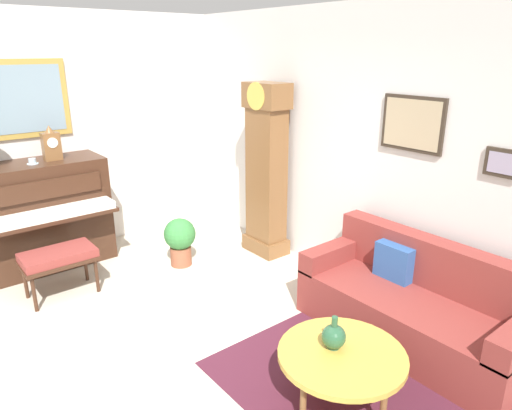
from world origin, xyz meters
The scene contains 13 objects.
ground_plane centered at (0.00, 0.00, -0.05)m, with size 6.40×6.00×0.10m, color beige.
wall_left centered at (-2.60, 0.00, 1.41)m, with size 0.13×4.90×2.80m.
wall_back centered at (0.02, 2.40, 1.40)m, with size 5.30×0.13×2.80m.
area_rug centered at (1.39, 1.03, 0.00)m, with size 2.10×1.50×0.01m, color #4C1E2D.
piano centered at (-2.23, -0.10, 0.61)m, with size 0.87×1.44×1.21m.
piano_bench centered at (-1.43, -0.18, 0.41)m, with size 0.42×0.70×0.48m.
grandfather_clock centered at (-0.96, 2.11, 0.96)m, with size 0.52×0.34×2.03m.
couch centered at (1.21, 1.93, 0.31)m, with size 1.90×0.80×0.84m.
coffee_table centered at (1.34, 0.86, 0.38)m, with size 0.88×0.88×0.41m.
mantel_clock centered at (-2.23, 0.12, 1.38)m, with size 0.13×0.18×0.38m.
teacup centered at (-2.17, -0.11, 1.23)m, with size 0.12×0.12×0.06m.
green_jug centered at (1.26, 0.85, 0.50)m, with size 0.17×0.17×0.24m.
potted_plant centered at (-1.28, 1.11, 0.32)m, with size 0.36×0.36×0.56m.
Camera 1 is at (3.04, -1.27, 2.37)m, focal length 32.48 mm.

